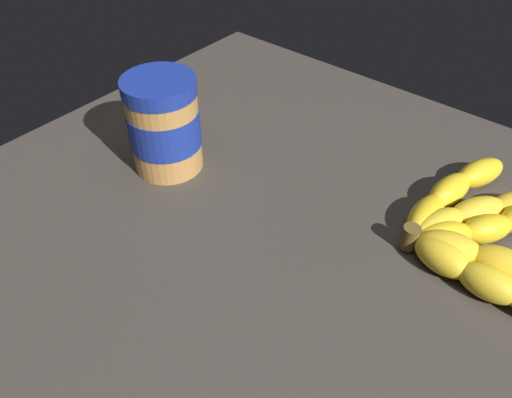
# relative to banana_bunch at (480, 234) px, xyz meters

# --- Properties ---
(ground_plane) EXTENTS (0.88, 0.75, 0.05)m
(ground_plane) POSITION_rel_banana_bunch_xyz_m (0.17, -0.24, -0.04)
(ground_plane) COLOR #38332D
(banana_bunch) EXTENTS (0.24, 0.21, 0.04)m
(banana_bunch) POSITION_rel_banana_bunch_xyz_m (0.00, 0.00, 0.00)
(banana_bunch) COLOR yellow
(banana_bunch) RESTS_ON ground_plane
(peanut_butter_jar) EXTENTS (0.10, 0.10, 0.13)m
(peanut_butter_jar) POSITION_rel_banana_bunch_xyz_m (0.12, -0.39, 0.05)
(peanut_butter_jar) COLOR #BF8442
(peanut_butter_jar) RESTS_ON ground_plane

